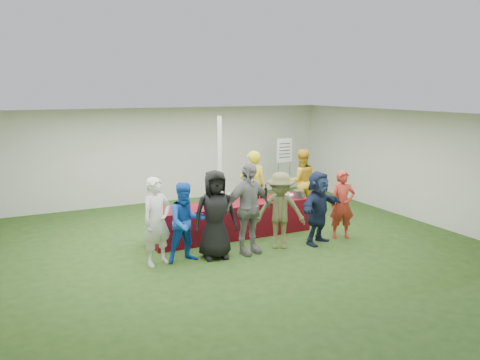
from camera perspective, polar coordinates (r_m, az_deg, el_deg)
name	(u,v)px	position (r m, az deg, el deg)	size (l,w,h in m)	color
ground	(221,239)	(10.23, -2.29, -7.26)	(60.00, 60.00, 0.00)	#284719
tent	(220,168)	(11.17, -2.47, 1.44)	(10.00, 10.00, 10.00)	white
serving_table	(232,220)	(10.36, -1.00, -4.85)	(3.60, 0.80, 0.75)	maroon
wine_bottles	(254,194)	(10.63, 1.73, -1.69)	(0.66, 0.15, 0.32)	black
wine_glasses	(218,203)	(9.85, -2.74, -2.78)	(2.77, 0.11, 0.16)	silver
water_bottle	(229,198)	(10.30, -1.38, -2.20)	(0.07, 0.07, 0.23)	silver
bar_towel	(289,195)	(11.00, 5.94, -1.87)	(0.25, 0.18, 0.03)	white
dump_bucket	(298,194)	(10.81, 7.14, -1.72)	(0.24, 0.24, 0.18)	slate
wine_list_sign	(284,155)	(13.76, 5.42, 3.06)	(0.50, 0.03, 1.80)	slate
staff_pourer	(253,187)	(11.30, 1.56, -0.85)	(0.64, 0.42, 1.77)	yellow
staff_back	(301,181)	(12.30, 7.46, -0.17)	(0.82, 0.64, 1.68)	gold
customer_0	(157,221)	(8.74, -10.09, -5.00)	(0.60, 0.39, 1.65)	silver
customer_1	(186,222)	(8.83, -6.57, -5.15)	(0.74, 0.58, 1.52)	#134AB5
customer_2	(215,214)	(8.95, -3.03, -4.21)	(0.84, 0.55, 1.72)	black
customer_3	(248,208)	(9.16, 1.01, -3.49)	(1.07, 0.45, 1.83)	slate
customer_4	(280,210)	(9.54, 4.92, -3.72)	(1.02, 0.58, 1.57)	brown
customer_5	(318,208)	(9.91, 9.52, -3.34)	(1.44, 0.46, 1.55)	#17223F
customer_6	(342,205)	(10.39, 12.38, -2.95)	(0.54, 0.36, 1.49)	#A82B20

